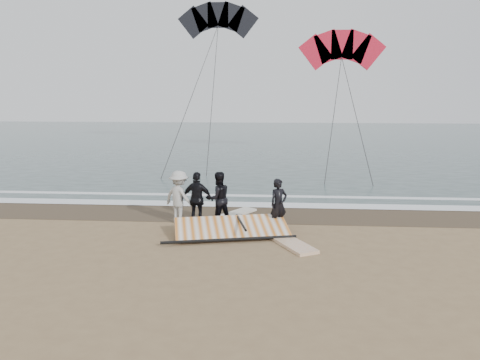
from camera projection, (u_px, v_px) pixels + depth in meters
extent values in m
plane|color=#8C704C|center=(256.00, 254.00, 13.52)|extent=(120.00, 120.00, 0.00)
cube|color=#233838|center=(269.00, 140.00, 45.87)|extent=(120.00, 54.00, 0.02)
cube|color=#4C3D2B|center=(261.00, 214.00, 17.93)|extent=(120.00, 2.80, 0.01)
cube|color=white|center=(262.00, 205.00, 19.30)|extent=(120.00, 0.90, 0.01)
cube|color=white|center=(263.00, 196.00, 20.97)|extent=(120.00, 0.45, 0.01)
imported|color=black|center=(279.00, 204.00, 15.78)|extent=(0.76, 0.69, 1.75)
cube|color=silver|center=(289.00, 242.00, 14.43)|extent=(1.73, 2.44, 0.10)
cube|color=beige|center=(234.00, 214.00, 17.71)|extent=(1.67, 2.13, 0.09)
imported|color=black|center=(218.00, 199.00, 16.30)|extent=(1.16, 1.08, 1.89)
imported|color=black|center=(197.00, 199.00, 16.16)|extent=(1.18, 0.65, 1.91)
imported|color=#BBBAB5|center=(179.00, 197.00, 16.50)|extent=(1.41, 1.22, 1.89)
cube|color=black|center=(228.00, 229.00, 15.83)|extent=(2.58, 1.15, 0.10)
cube|color=orange|center=(232.00, 227.00, 15.18)|extent=(3.89, 2.20, 0.39)
cylinder|color=black|center=(230.00, 240.00, 14.45)|extent=(4.16, 1.05, 0.10)
cylinder|color=black|center=(241.00, 222.00, 15.14)|extent=(0.49, 1.80, 0.08)
cylinder|color=#262626|center=(334.00, 110.00, 28.08)|extent=(0.04, 0.04, 12.83)
cylinder|color=#262626|center=(355.00, 110.00, 27.81)|extent=(0.04, 0.04, 12.98)
cylinder|color=#262626|center=(195.00, 86.00, 31.57)|extent=(0.04, 0.04, 18.20)
cylinder|color=#262626|center=(213.00, 86.00, 32.04)|extent=(0.04, 0.04, 17.24)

